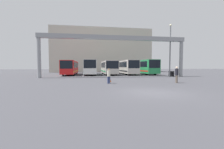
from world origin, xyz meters
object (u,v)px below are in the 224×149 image
Objects in this scene: pedestrian_near_left at (109,76)px; tire_stack at (171,74)px; bus_slot_1 at (90,66)px; pedestrian_mid_left at (177,74)px; bus_slot_4 at (145,66)px; bus_slot_0 at (71,67)px; traffic_cone at (110,79)px; lamp_post at (170,48)px; bus_slot_2 at (109,67)px; bus_slot_3 at (127,67)px.

pedestrian_near_left reaches higher than tire_stack.
bus_slot_1 is 10.73× the size of tire_stack.
tire_stack is (5.71, 10.79, -0.46)m from pedestrian_mid_left.
bus_slot_4 is 20.31m from pedestrian_near_left.
bus_slot_0 is 17.98m from traffic_cone.
lamp_post reaches higher than pedestrian_mid_left.
tire_stack is at bearing 43.27° from lamp_post.
bus_slot_0 is at bearing -125.65° from pedestrian_mid_left.
bus_slot_2 is at bearing 178.40° from bus_slot_4.
traffic_cone is at bearing -87.88° from pedestrian_mid_left.
pedestrian_near_left is at bearing -71.76° from bus_slot_0.
bus_slot_0 is 1.11× the size of bus_slot_1.
tire_stack is at bearing 34.09° from traffic_cone.
bus_slot_1 is 1.20× the size of lamp_post.
lamp_post is (1.66, -7.66, 3.18)m from bus_slot_4.
bus_slot_2 reaches higher than pedestrian_near_left.
bus_slot_1 reaches higher than bus_slot_3.
traffic_cone is (6.36, -16.76, -1.42)m from bus_slot_0.
bus_slot_4 is (12.56, -0.54, 0.03)m from bus_slot_1.
bus_slot_0 is at bearing -56.81° from pedestrian_near_left.
bus_slot_1 is at bearing 97.68° from traffic_cone.
bus_slot_2 is at bearing 82.78° from traffic_cone.
traffic_cone is at bearing -97.22° from bus_slot_2.
bus_slot_4 reaches higher than tire_stack.
traffic_cone is 15.19m from lamp_post.
pedestrian_near_left is (-2.31, -17.47, -0.88)m from bus_slot_2.
bus_slot_0 is 19.37m from pedestrian_near_left.
bus_slot_1 is at bearing 150.03° from lamp_post.
bus_slot_1 is 4.20m from bus_slot_2.
lamp_post is at bearing -38.21° from bus_slot_2.
lamp_post reaches higher than bus_slot_0.
bus_slot_3 reaches higher than tire_stack.
tire_stack is (10.78, -7.20, -1.23)m from bus_slot_2.
bus_slot_0 is 8.42m from bus_slot_2.
tire_stack is (12.78, 8.65, 0.19)m from traffic_cone.
lamp_post is at bearing -25.56° from bus_slot_0.
bus_slot_0 reaches higher than traffic_cone.
bus_slot_3 is 1.16× the size of bus_slot_4.
bus_slot_1 is at bearing 175.85° from bus_slot_2.
bus_slot_3 is 6.61× the size of pedestrian_mid_left.
bus_slot_4 is (16.74, -1.14, 0.13)m from bus_slot_0.
lamp_post is (10.03, -7.90, 3.32)m from bus_slot_2.
bus_slot_2 reaches higher than tire_stack.
pedestrian_mid_left is (7.38, -0.51, 0.11)m from pedestrian_near_left.
traffic_cone is at bearing -123.60° from bus_slot_4.
bus_slot_3 is 19.83× the size of traffic_cone.
lamp_post is at bearing -77.75° from bus_slot_4.
bus_slot_4 is at bearing -1.60° from bus_slot_2.
bus_slot_4 is 5.70× the size of pedestrian_mid_left.
bus_slot_0 reaches higher than pedestrian_near_left.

